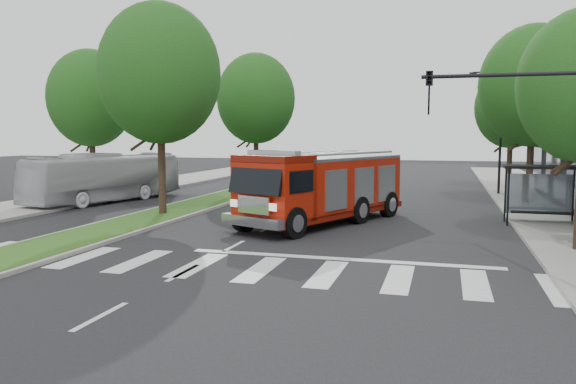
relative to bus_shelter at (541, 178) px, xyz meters
name	(u,v)px	position (x,y,z in m)	size (l,w,h in m)	color
ground	(234,246)	(-11.20, -8.15, -2.04)	(140.00, 140.00, 0.00)	black
sidewalk_right	(563,218)	(1.30, 1.85, -1.96)	(5.00, 80.00, 0.15)	gray
sidewalk_left	(67,200)	(-25.70, 1.85, -1.96)	(5.00, 80.00, 0.15)	gray
median	(247,191)	(-17.20, 9.85, -1.96)	(3.00, 50.00, 0.15)	gray
bus_shelter	(541,178)	(0.00, 0.00, 0.00)	(3.20, 1.60, 2.61)	black
tree_right_mid	(533,86)	(0.30, 5.85, 4.45)	(5.60, 5.60, 9.72)	black
tree_right_far	(512,107)	(0.30, 15.85, 3.80)	(5.00, 5.00, 8.73)	black
tree_median_near	(160,74)	(-17.20, -2.15, 4.77)	(5.80, 5.80, 10.16)	black
tree_median_far	(256,99)	(-17.20, 11.85, 4.45)	(5.60, 5.60, 9.72)	black
tree_left_mid	(91,98)	(-25.20, 3.85, 4.12)	(5.20, 5.20, 9.16)	black
streetlight_right_near	(554,105)	(-1.59, -11.65, 2.63)	(4.08, 0.22, 8.00)	black
streetlight_right_far	(498,126)	(-0.85, 11.85, 2.44)	(2.11, 0.20, 8.00)	black
fire_engine	(323,188)	(-9.24, -2.27, -0.44)	(6.40, 9.94, 3.33)	#610F05
city_bus	(106,177)	(-23.20, 2.19, -0.60)	(2.41, 10.32, 2.87)	#BBBBBF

